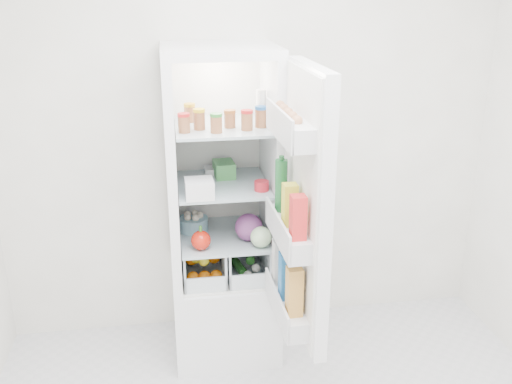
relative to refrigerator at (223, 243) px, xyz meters
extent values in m
cube|color=silver|center=(0.20, 0.25, 0.63)|extent=(3.00, 0.02, 2.60)
cube|color=white|center=(0.00, -0.04, -0.42)|extent=(0.60, 0.60, 0.50)
cube|color=white|center=(0.00, -0.04, 1.11)|extent=(0.60, 0.60, 0.05)
cube|color=white|center=(0.00, 0.24, 0.46)|extent=(0.60, 0.05, 1.25)
cube|color=white|center=(-0.28, -0.04, 0.46)|extent=(0.05, 0.60, 1.25)
cube|color=white|center=(0.27, -0.04, 0.46)|extent=(0.05, 0.60, 1.25)
cube|color=white|center=(0.00, 0.21, 0.46)|extent=(0.50, 0.01, 1.25)
sphere|color=white|center=(0.00, 0.17, 1.04)|extent=(0.05, 0.05, 0.05)
cube|color=#A4B8C0|center=(0.00, -0.06, 0.07)|extent=(0.49, 0.53, 0.01)
cube|color=#A4B8C0|center=(0.00, -0.06, 0.38)|extent=(0.49, 0.53, 0.02)
cube|color=#A4B8C0|center=(0.00, -0.06, 0.71)|extent=(0.49, 0.53, 0.02)
cylinder|color=#B21919|center=(-0.20, -0.20, 0.76)|extent=(0.06, 0.06, 0.08)
cylinder|color=gold|center=(-0.12, -0.15, 0.76)|extent=(0.06, 0.06, 0.08)
cylinder|color=#267226|center=(-0.04, -0.23, 0.76)|extent=(0.06, 0.06, 0.08)
cylinder|color=brown|center=(0.04, -0.13, 0.76)|extent=(0.06, 0.06, 0.08)
cylinder|color=#B21919|center=(0.12, -0.20, 0.76)|extent=(0.06, 0.06, 0.08)
cylinder|color=#194C8C|center=(0.20, -0.15, 0.76)|extent=(0.06, 0.06, 0.08)
cylinder|color=#BF8C19|center=(-0.16, 0.03, 0.76)|extent=(0.06, 0.06, 0.08)
cylinder|color=white|center=(0.21, -0.07, 0.81)|extent=(0.07, 0.07, 0.18)
cube|color=white|center=(-0.14, -0.26, 0.44)|extent=(0.15, 0.15, 0.09)
cylinder|color=red|center=(0.19, -0.21, 0.42)|extent=(0.09, 0.09, 0.05)
cube|color=#B4B3B8|center=(-0.01, 0.12, 0.41)|extent=(0.14, 0.11, 0.04)
cube|color=#45994B|center=(0.02, 0.05, 0.44)|extent=(0.12, 0.16, 0.09)
sphere|color=#61215A|center=(0.13, -0.16, 0.16)|extent=(0.15, 0.15, 0.15)
sphere|color=red|center=(-0.14, -0.24, 0.14)|extent=(0.11, 0.11, 0.11)
cylinder|color=#85B6C7|center=(-0.17, 0.02, 0.12)|extent=(0.17, 0.17, 0.08)
sphere|color=#B2D5A0|center=(0.18, -0.25, 0.14)|extent=(0.12, 0.12, 0.12)
sphere|color=orange|center=(-0.19, -0.18, -0.12)|extent=(0.07, 0.07, 0.07)
sphere|color=orange|center=(-0.12, -0.18, -0.12)|extent=(0.07, 0.07, 0.07)
sphere|color=orange|center=(-0.06, -0.18, -0.12)|extent=(0.07, 0.07, 0.07)
sphere|color=orange|center=(-0.19, -0.06, -0.06)|extent=(0.07, 0.07, 0.07)
sphere|color=orange|center=(-0.12, -0.06, -0.06)|extent=(0.07, 0.07, 0.07)
sphere|color=orange|center=(-0.06, -0.06, -0.06)|extent=(0.07, 0.07, 0.07)
sphere|color=yellow|center=(-0.16, -0.12, -0.03)|extent=(0.06, 0.06, 0.06)
sphere|color=yellow|center=(-0.09, -0.01, -0.03)|extent=(0.06, 0.06, 0.06)
sphere|color=yellow|center=(-0.12, -0.16, -0.03)|extent=(0.06, 0.06, 0.06)
cylinder|color=#21531B|center=(0.08, -0.06, -0.13)|extent=(0.09, 0.21, 0.05)
cylinder|color=#21531B|center=(0.16, -0.01, -0.08)|extent=(0.08, 0.21, 0.05)
sphere|color=white|center=(0.12, -0.18, -0.13)|extent=(0.05, 0.05, 0.05)
sphere|color=white|center=(0.17, -0.16, -0.10)|extent=(0.05, 0.05, 0.05)
cube|color=white|center=(0.34, -0.64, 0.46)|extent=(0.08, 0.60, 1.30)
cube|color=white|center=(0.30, -0.64, 0.46)|extent=(0.02, 0.56, 1.26)
cube|color=silver|center=(0.25, -0.64, 0.83)|extent=(0.12, 0.50, 0.10)
cube|color=silver|center=(0.25, -0.64, 0.33)|extent=(0.12, 0.50, 0.10)
cube|color=silver|center=(0.25, -0.64, -0.07)|extent=(0.12, 0.50, 0.10)
sphere|color=#AB704D|center=(0.25, -0.76, 0.89)|extent=(0.05, 0.05, 0.05)
sphere|color=#AB704D|center=(0.25, -0.68, 0.89)|extent=(0.05, 0.05, 0.05)
sphere|color=#AB704D|center=(0.25, -0.60, 0.89)|extent=(0.05, 0.05, 0.05)
sphere|color=#AB704D|center=(0.24, -0.52, 0.89)|extent=(0.05, 0.05, 0.05)
sphere|color=#AB704D|center=(0.24, -0.44, 0.89)|extent=(0.05, 0.05, 0.05)
cylinder|color=#195728|center=(0.24, -0.49, 0.51)|extent=(0.06, 0.06, 0.26)
cube|color=yellow|center=(0.25, -0.67, 0.48)|extent=(0.07, 0.07, 0.20)
cube|color=red|center=(0.25, -0.82, 0.48)|extent=(0.07, 0.07, 0.20)
cube|color=white|center=(0.24, -0.49, 0.10)|extent=(0.07, 0.07, 0.24)
cube|color=#2573BD|center=(0.25, -0.64, 0.10)|extent=(0.07, 0.07, 0.24)
cube|color=gold|center=(0.25, -0.79, 0.10)|extent=(0.07, 0.07, 0.24)
camera|label=1|loc=(-0.28, -3.02, 1.44)|focal=40.00mm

